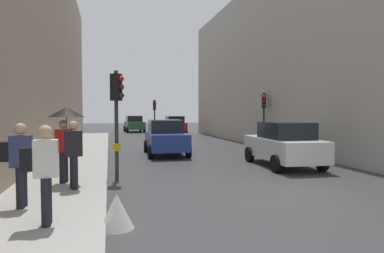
{
  "coord_description": "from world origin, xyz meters",
  "views": [
    {
      "loc": [
        -4.56,
        -7.67,
        2.15
      ],
      "look_at": [
        -0.07,
        10.6,
        1.36
      ],
      "focal_mm": 31.66,
      "sensor_mm": 36.0,
      "label": 1
    }
  ],
  "objects_px": {
    "traffic_light_far_median": "(155,111)",
    "pedestrian_with_grey_backpack": "(19,160)",
    "car_blue_van": "(166,137)",
    "pedestrian_with_umbrella": "(66,123)",
    "car_white_compact": "(284,144)",
    "warning_sign_triangle": "(117,211)",
    "traffic_light_mid_street": "(264,110)",
    "car_red_sedan": "(174,125)",
    "traffic_light_near_right": "(117,105)",
    "car_green_estate": "(134,124)",
    "pedestrian_with_black_backpack": "(43,169)",
    "pedestrian_in_dark_coat": "(74,152)"
  },
  "relations": [
    {
      "from": "traffic_light_far_median",
      "to": "pedestrian_with_grey_backpack",
      "type": "bearing_deg",
      "value": -104.29
    },
    {
      "from": "car_blue_van",
      "to": "pedestrian_with_umbrella",
      "type": "bearing_deg",
      "value": -119.95
    },
    {
      "from": "traffic_light_far_median",
      "to": "car_white_compact",
      "type": "bearing_deg",
      "value": -81.73
    },
    {
      "from": "car_blue_van",
      "to": "pedestrian_with_umbrella",
      "type": "height_order",
      "value": "pedestrian_with_umbrella"
    },
    {
      "from": "car_white_compact",
      "to": "warning_sign_triangle",
      "type": "distance_m",
      "value": 8.83
    },
    {
      "from": "pedestrian_with_grey_backpack",
      "to": "warning_sign_triangle",
      "type": "height_order",
      "value": "pedestrian_with_grey_backpack"
    },
    {
      "from": "warning_sign_triangle",
      "to": "car_blue_van",
      "type": "bearing_deg",
      "value": 75.93
    },
    {
      "from": "traffic_light_mid_street",
      "to": "car_blue_van",
      "type": "xyz_separation_m",
      "value": [
        -6.09,
        -1.39,
        -1.42
      ]
    },
    {
      "from": "car_red_sedan",
      "to": "traffic_light_near_right",
      "type": "bearing_deg",
      "value": -105.2
    },
    {
      "from": "traffic_light_far_median",
      "to": "car_blue_van",
      "type": "relative_size",
      "value": 0.77
    },
    {
      "from": "car_green_estate",
      "to": "car_white_compact",
      "type": "relative_size",
      "value": 1.0
    },
    {
      "from": "car_blue_van",
      "to": "pedestrian_with_black_backpack",
      "type": "xyz_separation_m",
      "value": [
        -3.93,
        -10.66,
        0.29
      ]
    },
    {
      "from": "car_white_compact",
      "to": "pedestrian_with_black_backpack",
      "type": "height_order",
      "value": "pedestrian_with_black_backpack"
    },
    {
      "from": "traffic_light_near_right",
      "to": "car_white_compact",
      "type": "bearing_deg",
      "value": 10.99
    },
    {
      "from": "traffic_light_near_right",
      "to": "pedestrian_with_umbrella",
      "type": "xyz_separation_m",
      "value": [
        -1.44,
        -0.8,
        -0.55
      ]
    },
    {
      "from": "traffic_light_far_median",
      "to": "pedestrian_with_grey_backpack",
      "type": "xyz_separation_m",
      "value": [
        -5.88,
        -23.07,
        -1.11
      ]
    },
    {
      "from": "traffic_light_mid_street",
      "to": "pedestrian_with_umbrella",
      "type": "bearing_deg",
      "value": -140.5
    },
    {
      "from": "car_green_estate",
      "to": "car_red_sedan",
      "type": "distance_m",
      "value": 5.4
    },
    {
      "from": "car_green_estate",
      "to": "car_red_sedan",
      "type": "xyz_separation_m",
      "value": [
        3.76,
        -3.88,
        0.0
      ]
    },
    {
      "from": "car_blue_van",
      "to": "car_white_compact",
      "type": "bearing_deg",
      "value": -50.94
    },
    {
      "from": "pedestrian_with_umbrella",
      "to": "pedestrian_in_dark_coat",
      "type": "xyz_separation_m",
      "value": [
        0.29,
        -0.88,
        -0.71
      ]
    },
    {
      "from": "traffic_light_near_right",
      "to": "car_blue_van",
      "type": "height_order",
      "value": "traffic_light_near_right"
    },
    {
      "from": "car_blue_van",
      "to": "warning_sign_triangle",
      "type": "bearing_deg",
      "value": -104.07
    },
    {
      "from": "car_green_estate",
      "to": "warning_sign_triangle",
      "type": "xyz_separation_m",
      "value": [
        -2.56,
        -31.26,
        -0.55
      ]
    },
    {
      "from": "traffic_light_near_right",
      "to": "car_red_sedan",
      "type": "relative_size",
      "value": 0.82
    },
    {
      "from": "car_green_estate",
      "to": "pedestrian_in_dark_coat",
      "type": "distance_m",
      "value": 28.62
    },
    {
      "from": "traffic_light_far_median",
      "to": "warning_sign_triangle",
      "type": "relative_size",
      "value": 5.07
    },
    {
      "from": "traffic_light_near_right",
      "to": "warning_sign_triangle",
      "type": "distance_m",
      "value": 5.01
    },
    {
      "from": "traffic_light_near_right",
      "to": "car_blue_van",
      "type": "relative_size",
      "value": 0.81
    },
    {
      "from": "car_red_sedan",
      "to": "warning_sign_triangle",
      "type": "distance_m",
      "value": 28.11
    },
    {
      "from": "traffic_light_far_median",
      "to": "car_red_sedan",
      "type": "bearing_deg",
      "value": 51.01
    },
    {
      "from": "traffic_light_near_right",
      "to": "pedestrian_in_dark_coat",
      "type": "relative_size",
      "value": 1.95
    },
    {
      "from": "warning_sign_triangle",
      "to": "car_white_compact",
      "type": "bearing_deg",
      "value": 41.32
    },
    {
      "from": "car_red_sedan",
      "to": "pedestrian_in_dark_coat",
      "type": "xyz_separation_m",
      "value": [
        -7.35,
        -24.51,
        0.25
      ]
    },
    {
      "from": "traffic_light_near_right",
      "to": "car_white_compact",
      "type": "relative_size",
      "value": 0.81
    },
    {
      "from": "pedestrian_with_grey_backpack",
      "to": "pedestrian_in_dark_coat",
      "type": "height_order",
      "value": "same"
    },
    {
      "from": "traffic_light_far_median",
      "to": "traffic_light_mid_street",
      "type": "bearing_deg",
      "value": -68.54
    },
    {
      "from": "car_white_compact",
      "to": "car_blue_van",
      "type": "xyz_separation_m",
      "value": [
        -3.94,
        4.86,
        0.0
      ]
    },
    {
      "from": "traffic_light_near_right",
      "to": "car_green_estate",
      "type": "height_order",
      "value": "traffic_light_near_right"
    },
    {
      "from": "pedestrian_in_dark_coat",
      "to": "warning_sign_triangle",
      "type": "xyz_separation_m",
      "value": [
        1.02,
        -2.87,
        -0.81
      ]
    },
    {
      "from": "pedestrian_with_black_backpack",
      "to": "pedestrian_in_dark_coat",
      "type": "height_order",
      "value": "same"
    },
    {
      "from": "car_red_sedan",
      "to": "pedestrian_with_umbrella",
      "type": "bearing_deg",
      "value": -107.92
    },
    {
      "from": "car_blue_van",
      "to": "pedestrian_with_umbrella",
      "type": "xyz_separation_m",
      "value": [
        -3.99,
        -6.92,
        0.96
      ]
    },
    {
      "from": "traffic_light_near_right",
      "to": "pedestrian_with_umbrella",
      "type": "bearing_deg",
      "value": -150.85
    },
    {
      "from": "pedestrian_with_grey_backpack",
      "to": "warning_sign_triangle",
      "type": "distance_m",
      "value": 2.51
    },
    {
      "from": "car_green_estate",
      "to": "car_blue_van",
      "type": "xyz_separation_m",
      "value": [
        0.11,
        -20.58,
        0.0
      ]
    },
    {
      "from": "traffic_light_far_median",
      "to": "pedestrian_in_dark_coat",
      "type": "relative_size",
      "value": 1.86
    },
    {
      "from": "pedestrian_with_black_backpack",
      "to": "warning_sign_triangle",
      "type": "distance_m",
      "value": 1.51
    },
    {
      "from": "traffic_light_mid_street",
      "to": "pedestrian_with_black_backpack",
      "type": "relative_size",
      "value": 1.88
    },
    {
      "from": "car_white_compact",
      "to": "traffic_light_near_right",
      "type": "bearing_deg",
      "value": -169.01
    }
  ]
}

